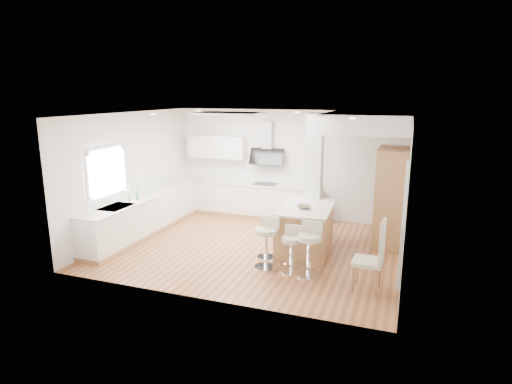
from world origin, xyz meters
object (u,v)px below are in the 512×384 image
at_px(bar_stool_b, 292,247).
at_px(dining_chair, 375,254).
at_px(bar_stool_a, 267,240).
at_px(bar_stool_c, 309,247).
at_px(peninsula, 305,229).

distance_m(bar_stool_b, dining_chair, 1.51).
bearing_deg(bar_stool_a, bar_stool_b, 7.34).
bearing_deg(bar_stool_b, bar_stool_a, 175.59).
bearing_deg(bar_stool_c, peninsula, 109.97).
relative_size(bar_stool_c, dining_chair, 0.80).
relative_size(bar_stool_a, dining_chair, 0.79).
bearing_deg(dining_chair, bar_stool_c, 171.33).
bearing_deg(dining_chair, bar_stool_a, 173.80).
distance_m(bar_stool_a, bar_stool_c, 0.84).
bearing_deg(bar_stool_a, bar_stool_c, 6.19).
height_order(bar_stool_a, bar_stool_b, bar_stool_a).
distance_m(peninsula, bar_stool_a, 1.16).
bearing_deg(dining_chair, peninsula, 140.43).
relative_size(peninsula, bar_stool_b, 1.89).
xyz_separation_m(bar_stool_a, bar_stool_c, (0.83, -0.09, 0.00)).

